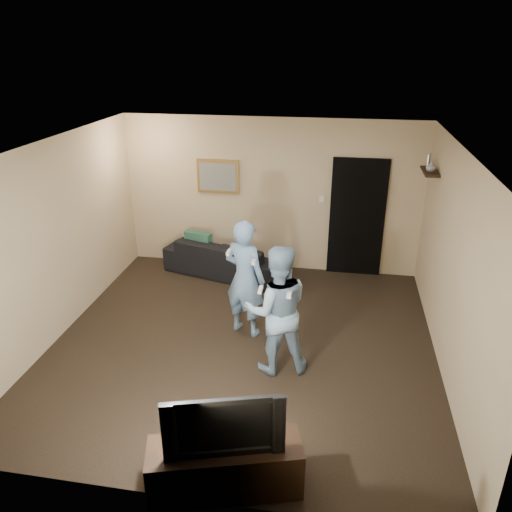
% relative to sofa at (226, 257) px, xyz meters
% --- Properties ---
extents(ground, '(5.00, 5.00, 0.00)m').
position_rel_sofa_xyz_m(ground, '(0.70, -2.09, -0.30)').
color(ground, black).
rests_on(ground, ground).
extents(ceiling, '(5.00, 5.00, 0.04)m').
position_rel_sofa_xyz_m(ceiling, '(0.70, -2.09, 2.30)').
color(ceiling, silver).
rests_on(ceiling, wall_back).
extents(wall_back, '(5.00, 0.04, 2.60)m').
position_rel_sofa_xyz_m(wall_back, '(0.70, 0.41, 1.00)').
color(wall_back, tan).
rests_on(wall_back, ground).
extents(wall_front, '(5.00, 0.04, 2.60)m').
position_rel_sofa_xyz_m(wall_front, '(0.70, -4.59, 1.00)').
color(wall_front, tan).
rests_on(wall_front, ground).
extents(wall_left, '(0.04, 5.00, 2.60)m').
position_rel_sofa_xyz_m(wall_left, '(-1.80, -2.09, 1.00)').
color(wall_left, tan).
rests_on(wall_left, ground).
extents(wall_right, '(0.04, 5.00, 2.60)m').
position_rel_sofa_xyz_m(wall_right, '(3.20, -2.09, 1.00)').
color(wall_right, tan).
rests_on(wall_right, ground).
extents(sofa, '(2.22, 1.34, 0.61)m').
position_rel_sofa_xyz_m(sofa, '(0.00, 0.00, 0.00)').
color(sofa, black).
rests_on(sofa, ground).
extents(throw_pillow, '(0.50, 0.27, 0.47)m').
position_rel_sofa_xyz_m(throw_pillow, '(-0.48, 0.00, 0.18)').
color(throw_pillow, '#174538').
rests_on(throw_pillow, sofa).
extents(painting_frame, '(0.72, 0.05, 0.57)m').
position_rel_sofa_xyz_m(painting_frame, '(-0.20, 0.39, 1.30)').
color(painting_frame, olive).
rests_on(painting_frame, wall_back).
extents(painting_canvas, '(0.62, 0.01, 0.47)m').
position_rel_sofa_xyz_m(painting_canvas, '(-0.20, 0.36, 1.30)').
color(painting_canvas, slate).
rests_on(painting_canvas, painting_frame).
extents(doorway, '(0.90, 0.06, 2.00)m').
position_rel_sofa_xyz_m(doorway, '(2.15, 0.38, 0.70)').
color(doorway, black).
rests_on(doorway, ground).
extents(light_switch, '(0.08, 0.02, 0.12)m').
position_rel_sofa_xyz_m(light_switch, '(1.55, 0.39, 1.00)').
color(light_switch, silver).
rests_on(light_switch, wall_back).
extents(wall_shelf, '(0.20, 0.60, 0.03)m').
position_rel_sofa_xyz_m(wall_shelf, '(3.09, -0.29, 1.69)').
color(wall_shelf, black).
rests_on(wall_shelf, wall_right).
extents(shelf_vase, '(0.16, 0.16, 0.14)m').
position_rel_sofa_xyz_m(shelf_vase, '(3.09, -0.33, 1.77)').
color(shelf_vase, '#A2A2A7').
rests_on(shelf_vase, wall_shelf).
extents(shelf_figurine, '(0.06, 0.06, 0.18)m').
position_rel_sofa_xyz_m(shelf_figurine, '(3.09, -0.02, 1.79)').
color(shelf_figurine, '#B5B6BA').
rests_on(shelf_figurine, wall_shelf).
extents(tv_console, '(1.42, 0.79, 0.48)m').
position_rel_sofa_xyz_m(tv_console, '(1.00, -4.41, -0.05)').
color(tv_console, black).
rests_on(tv_console, ground).
extents(television, '(1.02, 0.41, 0.59)m').
position_rel_sofa_xyz_m(television, '(1.00, -4.41, 0.48)').
color(television, black).
rests_on(television, tv_console).
extents(wii_player_left, '(0.70, 0.58, 1.63)m').
position_rel_sofa_xyz_m(wii_player_left, '(0.67, -1.79, 0.51)').
color(wii_player_left, '#6C92BC').
rests_on(wii_player_left, ground).
extents(wii_player_right, '(0.92, 0.80, 1.62)m').
position_rel_sofa_xyz_m(wii_player_right, '(1.20, -2.55, 0.51)').
color(wii_player_right, '#7E9DB8').
rests_on(wii_player_right, ground).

